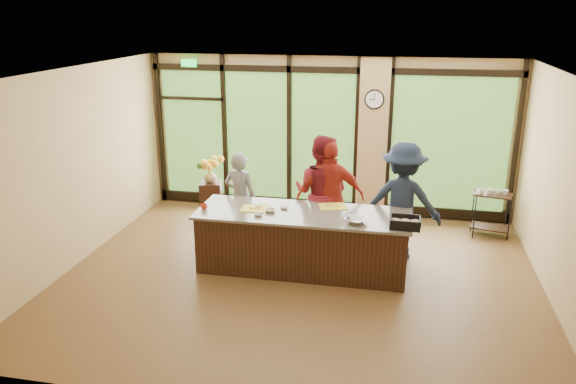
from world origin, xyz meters
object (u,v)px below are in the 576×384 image
at_px(cook_right, 402,202).
at_px(bar_cart, 491,208).
at_px(roasting_pan, 405,225).
at_px(island_base, 303,242).
at_px(cook_left, 241,198).
at_px(flower_stand, 211,202).

relative_size(cook_right, bar_cart, 2.19).
height_order(roasting_pan, bar_cart, roasting_pan).
bearing_deg(island_base, roasting_pan, -11.85).
bearing_deg(cook_left, roasting_pan, 169.89).
distance_m(cook_left, bar_cart, 4.36).
bearing_deg(flower_stand, cook_left, -57.49).
bearing_deg(flower_stand, bar_cart, -8.76).
relative_size(island_base, cook_right, 1.64).
xyz_separation_m(island_base, cook_left, (-1.21, 0.82, 0.35)).
bearing_deg(cook_right, roasting_pan, 98.71).
distance_m(roasting_pan, flower_stand, 4.07).
bearing_deg(island_base, flower_stand, 141.08).
height_order(island_base, cook_right, cook_right).
height_order(island_base, flower_stand, island_base).
relative_size(island_base, bar_cart, 3.60).
height_order(flower_stand, bar_cart, bar_cart).
bearing_deg(flower_stand, island_base, -51.23).
relative_size(cook_left, flower_stand, 2.05).
bearing_deg(cook_left, cook_right, -169.36).
relative_size(flower_stand, bar_cart, 0.90).
bearing_deg(bar_cart, island_base, -134.19).
bearing_deg(cook_right, cook_left, 4.27).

